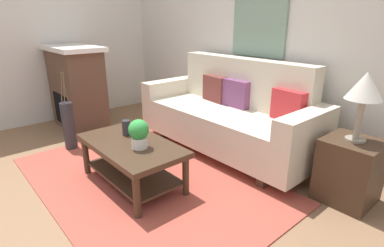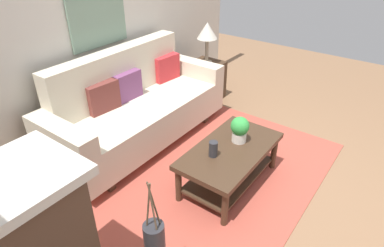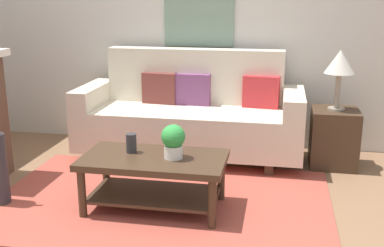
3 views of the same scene
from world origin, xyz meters
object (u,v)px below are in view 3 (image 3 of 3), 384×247
couch (191,116)px  coffee_table (154,171)px  throw_pillow_plum (193,89)px  throw_pillow_maroon (160,88)px  potted_plant_tabletop (173,140)px  side_table (334,138)px  table_lamp (340,64)px  framed_painting (199,11)px  tabletop_vase (131,143)px  throw_pillow_crimson (261,92)px

couch → coffee_table: (-0.04, -1.28, -0.12)m
couch → throw_pillow_plum: size_ratio=6.20×
throw_pillow_maroon → potted_plant_tabletop: (0.46, -1.40, -0.11)m
couch → potted_plant_tabletop: size_ratio=8.52×
throw_pillow_maroon → side_table: throw_pillow_maroon is taller
throw_pillow_maroon → table_lamp: table_lamp is taller
side_table → throw_pillow_plum: bearing=174.7°
throw_pillow_plum → table_lamp: size_ratio=0.63×
coffee_table → framed_painting: framed_painting is taller
coffee_table → potted_plant_tabletop: (0.15, 0.00, 0.26)m
throw_pillow_plum → framed_painting: size_ratio=0.49×
couch → tabletop_vase: bearing=-101.2°
couch → side_table: bearing=-0.3°
coffee_table → potted_plant_tabletop: bearing=0.4°
throw_pillow_maroon → coffee_table: throw_pillow_maroon is taller
coffee_table → side_table: size_ratio=1.96×
potted_plant_tabletop → tabletop_vase: bearing=168.8°
throw_pillow_maroon → tabletop_vase: size_ratio=2.39×
couch → tabletop_vase: 1.23m
potted_plant_tabletop → side_table: (1.30, 1.27, -0.29)m
couch → side_table: size_ratio=3.98×
throw_pillow_maroon → potted_plant_tabletop: bearing=-71.8°
table_lamp → throw_pillow_maroon: bearing=175.7°
table_lamp → throw_pillow_plum: bearing=174.7°
coffee_table → framed_painting: 2.08m
potted_plant_tabletop → framed_painting: framed_painting is taller
throw_pillow_plum → table_lamp: 1.46m
throw_pillow_crimson → potted_plant_tabletop: throw_pillow_crimson is taller
couch → framed_painting: 1.12m
throw_pillow_plum → throw_pillow_crimson: bearing=0.0°
couch → framed_painting: bearing=90.0°
coffee_table → tabletop_vase: 0.28m
coffee_table → table_lamp: bearing=41.1°
throw_pillow_plum → side_table: 1.48m
throw_pillow_maroon → table_lamp: bearing=-4.3°
potted_plant_tabletop → coffee_table: bearing=-179.6°
framed_painting → throw_pillow_crimson: bearing=-26.1°
tabletop_vase → framed_painting: size_ratio=0.20×
throw_pillow_maroon → coffee_table: bearing=-77.7°
tabletop_vase → couch: bearing=78.8°
throw_pillow_maroon → side_table: (1.76, -0.13, -0.40)m
throw_pillow_plum → tabletop_vase: size_ratio=2.39×
table_lamp → framed_painting: (-1.42, 0.47, 0.45)m
couch → throw_pillow_crimson: (0.70, 0.13, 0.25)m
coffee_table → side_table: bearing=41.1°
couch → coffee_table: couch is taller
side_table → potted_plant_tabletop: bearing=-135.7°
throw_pillow_plum → coffee_table: 1.45m
framed_painting → couch: bearing=-90.0°
couch → throw_pillow_plum: bearing=90.0°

